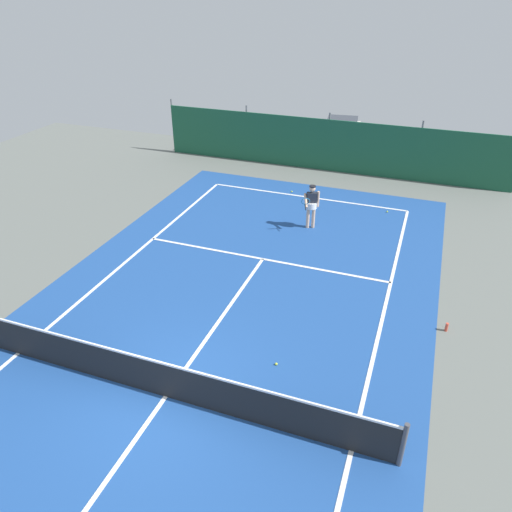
{
  "coord_description": "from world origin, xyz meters",
  "views": [
    {
      "loc": [
        4.55,
        -6.62,
        8.07
      ],
      "look_at": [
        0.26,
        5.06,
        0.9
      ],
      "focal_mm": 34.25,
      "sensor_mm": 36.0,
      "label": 1
    }
  ],
  "objects_px": {
    "parked_car": "(341,136)",
    "water_bottle": "(447,327)",
    "tennis_net": "(164,379)",
    "tennis_ball_near_player": "(292,192)",
    "tennis_ball_midcourt": "(276,364)",
    "tennis_player": "(311,204)",
    "tennis_ball_by_sideline": "(387,212)"
  },
  "relations": [
    {
      "from": "tennis_player",
      "to": "tennis_ball_by_sideline",
      "type": "height_order",
      "value": "tennis_player"
    },
    {
      "from": "tennis_ball_near_player",
      "to": "tennis_ball_by_sideline",
      "type": "xyz_separation_m",
      "value": [
        4.1,
        -0.67,
        0.0
      ]
    },
    {
      "from": "parked_car",
      "to": "water_bottle",
      "type": "relative_size",
      "value": 18.34
    },
    {
      "from": "tennis_ball_midcourt",
      "to": "parked_car",
      "type": "distance_m",
      "value": 16.76
    },
    {
      "from": "parked_car",
      "to": "water_bottle",
      "type": "height_order",
      "value": "parked_car"
    },
    {
      "from": "tennis_player",
      "to": "parked_car",
      "type": "height_order",
      "value": "parked_car"
    },
    {
      "from": "tennis_net",
      "to": "parked_car",
      "type": "bearing_deg",
      "value": 89.87
    },
    {
      "from": "tennis_ball_near_player",
      "to": "tennis_player",
      "type": "bearing_deg",
      "value": -62.14
    },
    {
      "from": "tennis_ball_near_player",
      "to": "water_bottle",
      "type": "relative_size",
      "value": 0.28
    },
    {
      "from": "tennis_player",
      "to": "tennis_ball_midcourt",
      "type": "bearing_deg",
      "value": 76.08
    },
    {
      "from": "tennis_net",
      "to": "parked_car",
      "type": "relative_size",
      "value": 2.3
    },
    {
      "from": "tennis_net",
      "to": "tennis_ball_by_sideline",
      "type": "relative_size",
      "value": 153.33
    },
    {
      "from": "tennis_ball_near_player",
      "to": "tennis_ball_midcourt",
      "type": "relative_size",
      "value": 1.0
    },
    {
      "from": "parked_car",
      "to": "water_bottle",
      "type": "bearing_deg",
      "value": -75.23
    },
    {
      "from": "tennis_ball_near_player",
      "to": "parked_car",
      "type": "distance_m",
      "value": 6.32
    },
    {
      "from": "tennis_player",
      "to": "parked_car",
      "type": "relative_size",
      "value": 0.37
    },
    {
      "from": "tennis_net",
      "to": "tennis_ball_near_player",
      "type": "xyz_separation_m",
      "value": [
        -0.73,
        12.19,
        -0.48
      ]
    },
    {
      "from": "tennis_ball_midcourt",
      "to": "parked_car",
      "type": "bearing_deg",
      "value": 96.62
    },
    {
      "from": "tennis_net",
      "to": "tennis_ball_midcourt",
      "type": "xyz_separation_m",
      "value": [
        1.97,
        1.79,
        -0.48
      ]
    },
    {
      "from": "tennis_ball_midcourt",
      "to": "tennis_ball_by_sideline",
      "type": "bearing_deg",
      "value": 81.85
    },
    {
      "from": "tennis_ball_near_player",
      "to": "tennis_ball_midcourt",
      "type": "distance_m",
      "value": 10.75
    },
    {
      "from": "tennis_ball_near_player",
      "to": "tennis_ball_by_sideline",
      "type": "distance_m",
      "value": 4.15
    },
    {
      "from": "tennis_ball_near_player",
      "to": "water_bottle",
      "type": "height_order",
      "value": "water_bottle"
    },
    {
      "from": "tennis_player",
      "to": "water_bottle",
      "type": "relative_size",
      "value": 6.83
    },
    {
      "from": "tennis_ball_near_player",
      "to": "parked_car",
      "type": "xyz_separation_m",
      "value": [
        0.78,
        6.22,
        0.81
      ]
    },
    {
      "from": "tennis_ball_by_sideline",
      "to": "parked_car",
      "type": "height_order",
      "value": "parked_car"
    },
    {
      "from": "tennis_ball_by_sideline",
      "to": "parked_car",
      "type": "bearing_deg",
      "value": 115.73
    },
    {
      "from": "tennis_net",
      "to": "tennis_player",
      "type": "relative_size",
      "value": 6.17
    },
    {
      "from": "tennis_net",
      "to": "water_bottle",
      "type": "distance_m",
      "value": 7.34
    },
    {
      "from": "tennis_ball_by_sideline",
      "to": "tennis_ball_near_player",
      "type": "bearing_deg",
      "value": 170.67
    },
    {
      "from": "tennis_net",
      "to": "parked_car",
      "type": "xyz_separation_m",
      "value": [
        0.04,
        18.42,
        0.33
      ]
    },
    {
      "from": "tennis_ball_midcourt",
      "to": "water_bottle",
      "type": "distance_m",
      "value": 4.67
    }
  ]
}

